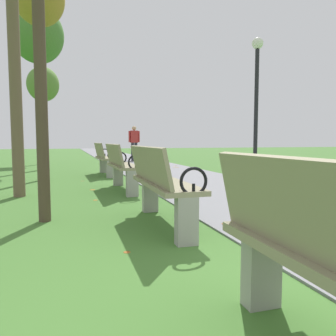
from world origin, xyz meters
The scene contains 10 objects.
paved_walkway centered at (1.37, 18.00, 0.01)m, with size 2.73×44.00×0.02m, color slate.
park_bench_2 centered at (-0.50, 2.68, 0.49)m, with size 0.50×1.61×0.90m.
park_bench_3 centered at (-0.50, 5.42, 0.49)m, with size 0.49×1.61×0.90m.
park_bench_4 centered at (-0.50, 8.37, 0.49)m, with size 0.50×1.61×0.90m.
tree_3 centered at (-2.04, 7.78, 4.24)m, with size 1.18×1.18×4.98m.
tree_4 centered at (-2.30, 10.65, 4.26)m, with size 1.62×1.62×5.21m.
tree_5 centered at (-2.37, 13.74, 3.23)m, with size 1.28×1.28×3.97m.
pedestrian_walking centered at (1.53, 14.33, 0.93)m, with size 0.53×0.22×1.62m.
lamp_post centered at (3.03, 6.40, 2.31)m, with size 0.28×0.28×3.48m.
scattered_leaves centered at (0.58, 4.81, 0.02)m, with size 4.70×12.91×0.02m.
Camera 1 is at (-1.50, -0.84, 0.96)m, focal length 35.06 mm.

